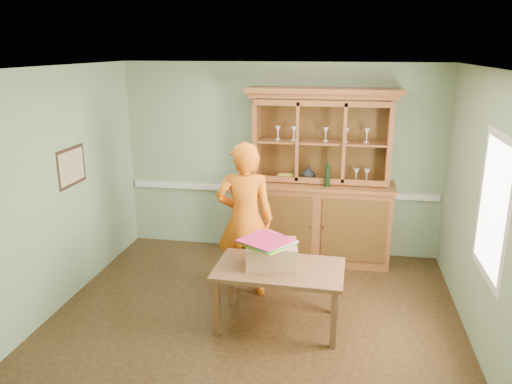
% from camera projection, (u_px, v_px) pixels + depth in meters
% --- Properties ---
extents(floor, '(4.50, 4.50, 0.00)m').
position_uv_depth(floor, '(255.00, 316.00, 5.58)').
color(floor, '#4F3319').
rests_on(floor, ground).
extents(ceiling, '(4.50, 4.50, 0.00)m').
position_uv_depth(ceiling, '(255.00, 67.00, 4.82)').
color(ceiling, white).
rests_on(ceiling, wall_back).
extents(wall_back, '(4.50, 0.00, 4.50)m').
position_uv_depth(wall_back, '(280.00, 160.00, 7.09)').
color(wall_back, gray).
rests_on(wall_back, floor).
extents(wall_left, '(0.00, 4.00, 4.00)m').
position_uv_depth(wall_left, '(58.00, 190.00, 5.58)').
color(wall_left, gray).
rests_on(wall_left, floor).
extents(wall_right, '(0.00, 4.00, 4.00)m').
position_uv_depth(wall_right, '(484.00, 213.00, 4.82)').
color(wall_right, gray).
rests_on(wall_right, floor).
extents(wall_front, '(4.50, 0.00, 4.50)m').
position_uv_depth(wall_front, '(202.00, 288.00, 3.31)').
color(wall_front, gray).
rests_on(wall_front, floor).
extents(chair_rail, '(4.41, 0.05, 0.08)m').
position_uv_depth(chair_rail, '(280.00, 190.00, 7.19)').
color(chair_rail, white).
rests_on(chair_rail, wall_back).
extents(framed_map, '(0.03, 0.60, 0.46)m').
position_uv_depth(framed_map, '(72.00, 167.00, 5.81)').
color(framed_map, '#331D14').
rests_on(framed_map, wall_left).
extents(window_panel, '(0.03, 0.96, 1.36)m').
position_uv_depth(window_panel, '(492.00, 207.00, 4.50)').
color(window_panel, white).
rests_on(window_panel, wall_right).
extents(china_hutch, '(2.02, 0.67, 2.38)m').
position_uv_depth(china_hutch, '(319.00, 202.00, 6.88)').
color(china_hutch, brown).
rests_on(china_hutch, floor).
extents(dining_table, '(1.36, 0.84, 0.67)m').
position_uv_depth(dining_table, '(279.00, 274.00, 5.25)').
color(dining_table, brown).
rests_on(dining_table, floor).
extents(cardboard_box, '(0.59, 0.50, 0.25)m').
position_uv_depth(cardboard_box, '(271.00, 254.00, 5.25)').
color(cardboard_box, '#AE7B59').
rests_on(cardboard_box, dining_table).
extents(kite_stack, '(0.62, 0.62, 0.05)m').
position_uv_depth(kite_stack, '(267.00, 241.00, 5.20)').
color(kite_stack, '#B1DA1B').
rests_on(kite_stack, cardboard_box).
extents(person, '(0.74, 0.55, 1.87)m').
position_uv_depth(person, '(245.00, 220.00, 5.86)').
color(person, orange).
rests_on(person, floor).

